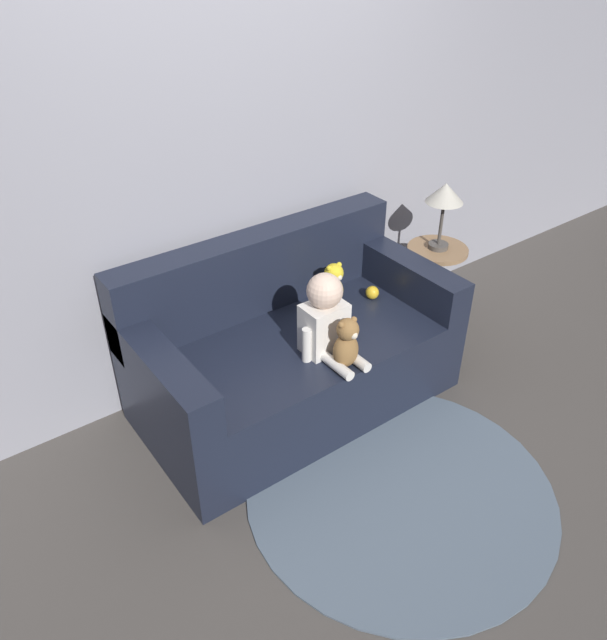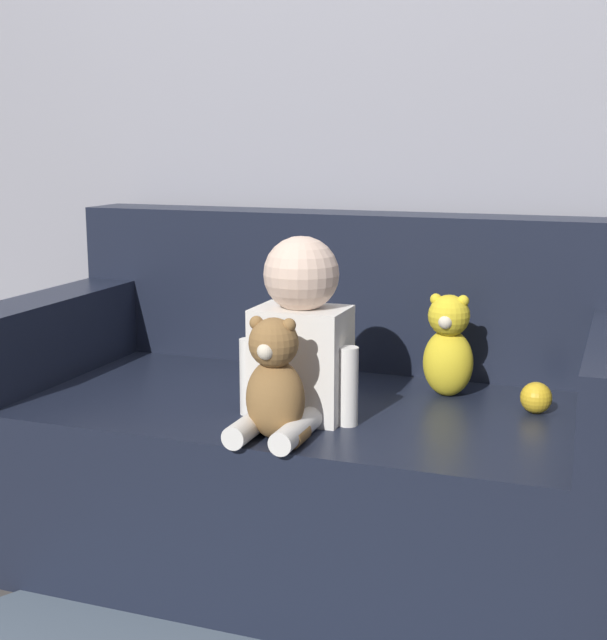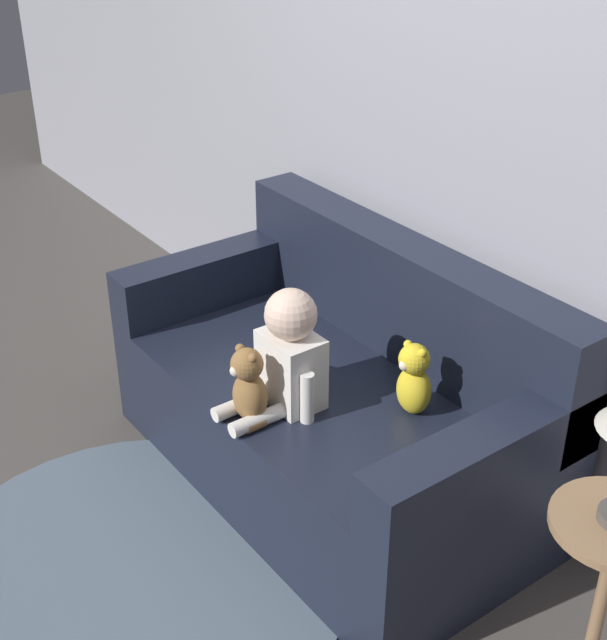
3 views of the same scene
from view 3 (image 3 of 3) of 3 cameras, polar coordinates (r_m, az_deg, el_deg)
The scene contains 8 objects.
ground_plane at distance 3.40m, azimuth 1.44°, elevation -10.05°, with size 12.00×12.00×0.00m, color #4C4742.
wall_back at distance 3.10m, azimuth 9.57°, elevation 12.87°, with size 8.00×0.05×2.60m.
couch at distance 3.24m, azimuth 2.27°, elevation -5.39°, with size 1.64×0.87×0.88m.
person_baby at distance 2.91m, azimuth -1.01°, elevation -2.24°, with size 0.29×0.36×0.42m.
teddy_bear_brown at distance 2.87m, azimuth -3.53°, elevation -4.31°, with size 0.16×0.12×0.27m.
plush_toy_side at distance 2.92m, azimuth 7.08°, elevation -3.78°, with size 0.13×0.12×0.26m.
toy_ball at distance 2.81m, azimuth 9.02°, elevation -7.83°, with size 0.07×0.07×0.07m.
floor_rug at distance 3.08m, azimuth -10.80°, elevation -15.57°, with size 1.43×1.43×0.01m.
Camera 3 is at (2.07, -1.62, 2.16)m, focal length 50.00 mm.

